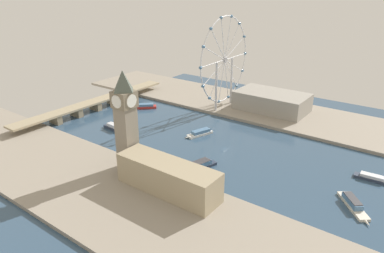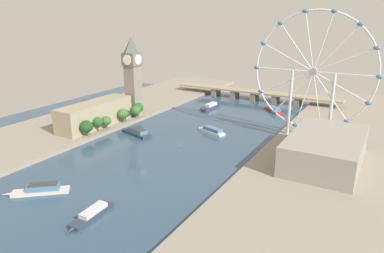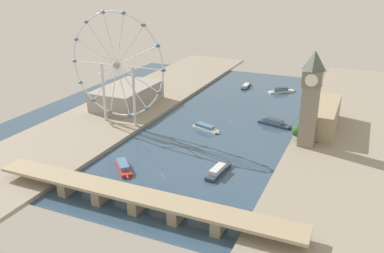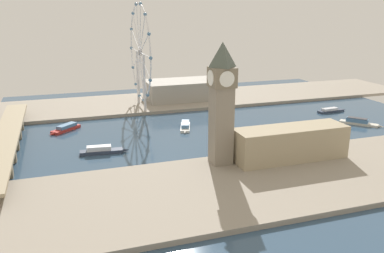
% 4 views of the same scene
% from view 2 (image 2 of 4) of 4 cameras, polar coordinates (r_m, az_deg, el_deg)
% --- Properties ---
extents(ground_plane, '(390.16, 390.16, 0.00)m').
position_cam_2_polar(ground_plane, '(290.39, -1.94, -2.57)').
color(ground_plane, '#334C66').
extents(riverbank_left, '(90.00, 520.00, 3.00)m').
position_cam_2_polar(riverbank_left, '(357.50, -17.15, 0.80)').
color(riverbank_left, gray).
rests_on(riverbank_left, ground_plane).
extents(riverbank_right, '(90.00, 520.00, 3.00)m').
position_cam_2_polar(riverbank_right, '(253.93, 19.85, -6.35)').
color(riverbank_right, gray).
rests_on(riverbank_right, ground_plane).
extents(clock_tower, '(15.47, 15.47, 76.60)m').
position_cam_2_polar(clock_tower, '(354.65, -9.45, 8.10)').
color(clock_tower, gray).
rests_on(clock_tower, riverbank_left).
extents(parliament_block, '(22.00, 75.87, 21.61)m').
position_cam_2_polar(parliament_block, '(332.68, -15.21, 1.95)').
color(parliament_block, tan).
rests_on(parliament_block, riverbank_left).
extents(tree_row_embankment, '(12.59, 78.55, 13.82)m').
position_cam_2_polar(tree_row_embankment, '(331.52, -12.03, 1.63)').
color(tree_row_embankment, '#513823').
rests_on(tree_row_embankment, riverbank_left).
extents(ferris_wheel, '(97.23, 3.20, 100.81)m').
position_cam_2_polar(ferris_wheel, '(296.47, 18.82, 8.07)').
color(ferris_wheel, silver).
rests_on(ferris_wheel, riverbank_right).
extents(riverside_hall, '(45.20, 77.16, 19.87)m').
position_cam_2_polar(riverside_hall, '(256.35, 20.55, -3.44)').
color(riverside_hall, gray).
rests_on(riverside_hall, riverbank_right).
extents(river_bridge, '(202.16, 17.39, 11.03)m').
position_cam_2_polar(river_bridge, '(438.89, 10.00, 5.22)').
color(river_bridge, tan).
rests_on(river_bridge, ground_plane).
extents(tour_boat_0, '(36.20, 17.18, 5.74)m').
position_cam_2_polar(tour_boat_0, '(311.57, -8.86, -0.90)').
color(tour_boat_0, '#2D384C').
rests_on(tour_boat_0, ground_plane).
extents(tour_boat_1, '(30.67, 15.60, 5.06)m').
position_cam_2_polar(tour_boat_1, '(313.20, 3.20, -0.64)').
color(tour_boat_1, white).
rests_on(tour_boat_1, ground_plane).
extents(tour_boat_2, '(31.57, 27.53, 5.79)m').
position_cam_2_polar(tour_boat_2, '(228.39, -22.98, -9.25)').
color(tour_boat_2, beige).
rests_on(tour_boat_2, ground_plane).
extents(tour_boat_3, '(25.56, 26.40, 5.19)m').
position_cam_2_polar(tour_boat_3, '(390.86, 12.97, 2.64)').
color(tour_boat_3, '#B22D28').
rests_on(tour_boat_3, ground_plane).
extents(tour_boat_4, '(9.74, 34.81, 5.73)m').
position_cam_2_polar(tour_boat_4, '(394.17, 2.92, 3.22)').
color(tour_boat_4, '#2D384C').
rests_on(tour_boat_4, ground_plane).
extents(tour_boat_5, '(8.42, 32.37, 4.27)m').
position_cam_2_polar(tour_boat_5, '(195.69, -15.75, -13.30)').
color(tour_boat_5, '#2D384C').
rests_on(tour_boat_5, ground_plane).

